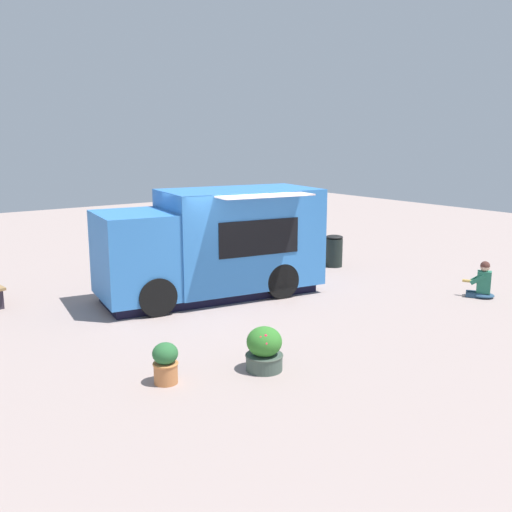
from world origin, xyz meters
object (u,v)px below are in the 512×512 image
Objects in this scene: planter_flowering_far at (264,349)px; trash_bin at (334,251)px; food_truck at (214,246)px; person_customer at (482,283)px; planter_flowering_near at (165,362)px.

planter_flowering_far is 0.78× the size of trash_bin.
food_truck is 6.18× the size of person_customer.
planter_flowering_far reaches higher than planter_flowering_near.
trash_bin is at bearing -142.02° from planter_flowering_far.
planter_flowering_far is at bearing 3.46° from person_customer.
person_customer is at bearing 96.18° from trash_bin.
food_truck is at bearing 8.03° from trash_bin.
planter_flowering_near is (8.31, -0.08, -0.01)m from person_customer.
food_truck is 8.33× the size of planter_flowering_near.
food_truck is 7.43× the size of planter_flowering_far.
food_truck is 5.83× the size of trash_bin.
planter_flowering_near is at bearing 29.45° from trash_bin.
food_truck reaches higher than person_customer.
trash_bin is (0.49, -4.50, 0.12)m from person_customer.
food_truck is 5.09m from planter_flowering_near.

